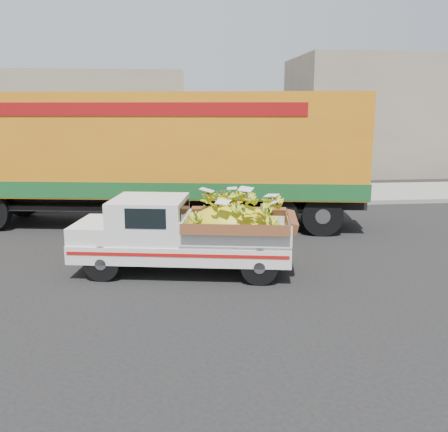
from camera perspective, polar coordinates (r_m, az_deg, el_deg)
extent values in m
plane|color=black|center=(9.96, -7.55, -7.66)|extent=(100.00, 100.00, 0.00)
cube|color=gray|center=(17.31, -7.15, 1.10)|extent=(60.00, 0.25, 0.15)
cube|color=gray|center=(19.38, -7.09, 2.26)|extent=(60.00, 4.00, 0.14)
cube|color=gray|center=(29.41, 21.82, 10.57)|extent=(14.00, 6.00, 6.00)
cylinder|color=black|center=(10.23, -13.77, -5.25)|extent=(0.74, 0.34, 0.72)
cylinder|color=black|center=(11.50, -11.69, -3.23)|extent=(0.74, 0.34, 0.72)
cylinder|color=black|center=(9.75, 4.07, -5.79)|extent=(0.74, 0.34, 0.72)
cylinder|color=black|center=(11.07, 4.09, -3.60)|extent=(0.74, 0.34, 0.72)
cube|color=silver|center=(10.48, -4.75, -3.57)|extent=(4.66, 2.40, 0.37)
cube|color=#A50F0C|center=(9.70, -5.48, -4.51)|extent=(4.28, 0.81, 0.07)
cube|color=silver|center=(11.05, -16.02, -3.72)|extent=(0.38, 1.57, 0.13)
cube|color=silver|center=(10.82, -14.35, -1.48)|extent=(1.07, 1.63, 0.34)
cube|color=silver|center=(10.46, -8.52, -0.26)|extent=(1.72, 1.79, 0.85)
cube|color=black|center=(9.67, -8.99, -0.31)|extent=(0.79, 0.16, 0.40)
cube|color=silver|center=(10.26, 1.49, -1.42)|extent=(2.43, 1.98, 0.48)
ellipsoid|color=gold|center=(10.29, 0.96, -1.95)|extent=(2.17, 1.62, 1.21)
cylinder|color=black|center=(13.68, 11.15, 0.06)|extent=(1.14, 0.50, 1.10)
cylinder|color=black|center=(15.63, 10.20, 1.59)|extent=(1.14, 0.50, 1.10)
cylinder|color=black|center=(13.57, 6.12, 0.13)|extent=(1.14, 0.50, 1.10)
cylinder|color=black|center=(15.53, 5.80, 1.66)|extent=(1.14, 0.50, 1.10)
cylinder|color=black|center=(17.17, -21.95, 1.84)|extent=(1.14, 0.50, 1.10)
cube|color=black|center=(14.77, -7.73, 1.97)|extent=(11.99, 3.05, 0.36)
cube|color=orange|center=(14.58, -7.90, 8.18)|extent=(12.01, 4.49, 2.84)
cube|color=#164F21|center=(14.71, -7.77, 3.62)|extent=(12.08, 4.52, 0.45)
cube|color=maroon|center=(13.32, -9.10, 11.96)|extent=(8.28, 1.47, 0.35)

